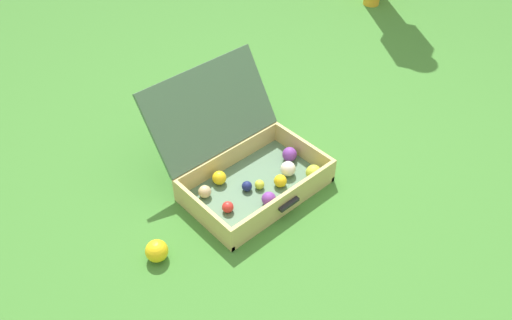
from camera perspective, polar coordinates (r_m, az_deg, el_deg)
ground_plane at (r=2.42m, az=1.36°, el=-2.31°), size 16.00×16.00×0.00m
open_suitcase at (r=2.35m, az=-1.20°, el=-0.35°), size 0.64×0.65×0.48m
stray_ball_on_grass at (r=2.12m, az=-11.11°, el=-10.00°), size 0.09×0.09×0.09m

